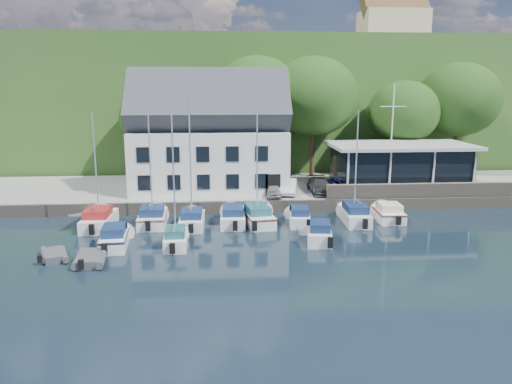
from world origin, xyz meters
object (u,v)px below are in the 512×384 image
car_white (289,186)px  dinghy_1 (90,257)px  boat_r1_6 (356,163)px  boat_r2_0 (115,236)px  car_blue (344,185)px  boat_r2_1 (174,186)px  car_silver (273,191)px  harbor_building (209,142)px  club_pavilion (400,165)px  boat_r1_2 (191,172)px  dinghy_0 (54,254)px  flagpole (391,140)px  boat_r1_7 (389,212)px  boat_r2_3 (319,231)px  boat_r1_3 (233,214)px  car_dgrey (320,186)px  boat_r1_0 (95,166)px  boat_r1_1 (150,166)px  boat_r1_4 (257,165)px  boat_r1_5 (300,215)px

car_white → dinghy_1: (-14.07, -13.97, -1.29)m
boat_r1_6 → boat_r2_0: bearing=-162.7°
car_blue → dinghy_1: (-19.20, -14.29, -1.28)m
car_blue → boat_r2_1: boat_r2_1 is taller
car_silver → boat_r2_1: (-7.64, -10.05, 2.57)m
harbor_building → club_pavilion: bearing=-1.6°
car_silver → boat_r1_6: (5.85, -5.02, 3.16)m
boat_r1_2 → dinghy_0: boat_r1_2 is taller
harbor_building → flagpole: bearing=-12.3°
car_blue → boat_r1_6: boat_r1_6 is taller
harbor_building → dinghy_0: harbor_building is taller
car_white → dinghy_1: size_ratio=1.25×
car_white → boat_r1_2: size_ratio=0.47×
boat_r1_7 → dinghy_1: boat_r1_7 is taller
dinghy_0 → boat_r2_3: bearing=-14.5°
boat_r1_3 → boat_r2_1: bearing=-124.9°
car_dgrey → boat_r1_0: (-18.12, -6.18, 3.07)m
boat_r1_1 → flagpole: bearing=12.7°
car_dgrey → dinghy_0: bearing=-145.7°
boat_r1_6 → boat_r2_1: bearing=-157.1°
flagpole → dinghy_0: (-25.48, -12.37, -5.51)m
boat_r1_6 → boat_r2_1: boat_r1_6 is taller
boat_r1_3 → boat_r2_3: 7.64m
boat_r1_4 → dinghy_1: size_ratio=2.91×
boat_r2_0 → boat_r1_1: bearing=64.3°
club_pavilion → boat_r1_2: 21.26m
boat_r2_0 → boat_r2_3: bearing=-4.9°
car_silver → boat_r1_6: size_ratio=0.34×
car_white → boat_r2_1: (-9.15, -11.19, 2.45)m
flagpole → boat_r1_5: (-8.99, -5.73, -5.14)m
boat_r1_1 → boat_r1_3: size_ratio=1.39×
club_pavilion → boat_r2_3: bearing=-128.1°
boat_r2_1 → dinghy_1: (-4.92, -2.78, -3.74)m
flagpole → boat_r1_7: bearing=-108.6°
boat_r1_3 → boat_r2_0: (-8.05, -4.95, 0.01)m
boat_r1_4 → boat_r2_0: boat_r1_4 is taller
boat_r1_7 → car_blue: bearing=111.5°
harbor_building → boat_r1_1: size_ratio=1.57×
boat_r1_4 → flagpole: bearing=14.8°
boat_r2_1 → dinghy_0: (-7.36, -1.83, -3.80)m
boat_r1_5 → boat_r1_0: bearing=-174.1°
boat_r1_0 → boat_r2_1: bearing=-38.1°
car_dgrey → boat_r2_1: 16.57m
boat_r2_3 → boat_r1_3: bearing=149.1°
car_white → boat_r2_1: 14.66m
car_white → boat_r1_7: (7.19, -5.91, -0.95)m
car_dgrey → boat_r1_5: bearing=-113.9°
harbor_building → boat_r2_1: bearing=-98.6°
boat_r1_2 → boat_r2_3: bearing=-24.9°
boat_r1_0 → boat_r1_2: size_ratio=1.12×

